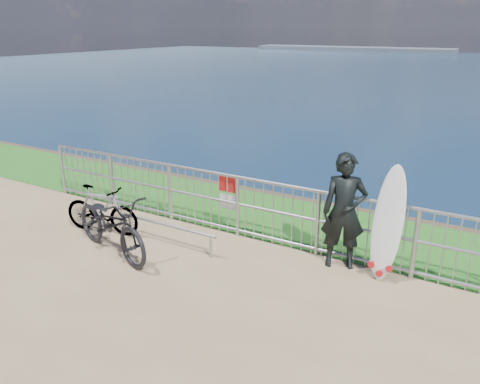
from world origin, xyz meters
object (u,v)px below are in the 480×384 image
Objects in this scene: bicycle_near at (111,224)px; surfer at (344,212)px; surfboard at (387,228)px; bicycle_far at (101,210)px.

surfer is at bearing -50.18° from bicycle_near.
surfboard is (0.66, -0.01, -0.11)m from surfer.
bicycle_far is at bearing 171.71° from surfer.
surfer reaches higher than surfboard.
bicycle_near reaches higher than bicycle_far.
surfboard reaches higher than bicycle_near.
surfboard is at bearing -53.89° from bicycle_near.
bicycle_near is at bearing -177.57° from surfer.
bicycle_near is (-3.38, -1.49, -0.38)m from surfer.
bicycle_far is at bearing -168.77° from surfboard.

